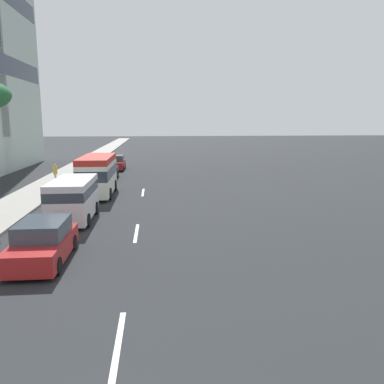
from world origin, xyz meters
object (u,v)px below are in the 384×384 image
Objects in this scene: van_third at (73,197)px; pedestrian_near_lamp at (55,173)px; car_fifth at (43,243)px; car_fourth at (116,163)px; minibus_second at (97,174)px; car_lead at (106,171)px.

van_third reaches higher than pedestrian_near_lamp.
car_fourth is at bearing 179.95° from car_fifth.
car_fifth is at bearing -102.70° from pedestrian_near_lamp.
car_fifth is 19.03m from pedestrian_near_lamp.
car_fifth is 2.69× the size of pedestrian_near_lamp.
car_fourth is (15.15, 0.17, -0.83)m from minibus_second.
car_lead is 7.16m from car_fourth.
car_fourth is at bearing -179.35° from minibus_second.
van_third is at bearing -179.20° from car_fifth.
car_fifth is (-13.69, 0.20, -0.82)m from minibus_second.
minibus_second is at bearing 179.18° from car_fifth.
pedestrian_near_lamp is (-10.24, 4.05, 0.30)m from car_fourth.
car_lead reaches higher than car_fourth.
minibus_second is 1.45× the size of car_fourth.
minibus_second is 6.50m from pedestrian_near_lamp.
car_lead is 1.05× the size of car_fourth.
pedestrian_near_lamp reaches higher than car_fifth.
minibus_second reaches higher than car_lead.
car_fifth is at bearing -0.82° from minibus_second.
car_lead is at bearing -179.58° from car_fifth.
minibus_second is 1.27× the size of van_third.
car_fifth reaches higher than car_fourth.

